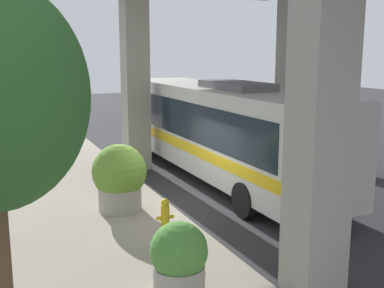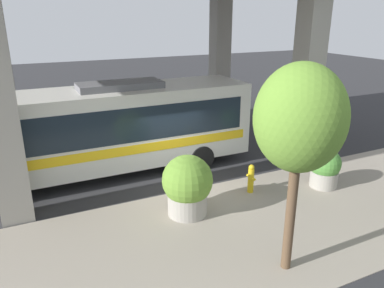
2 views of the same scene
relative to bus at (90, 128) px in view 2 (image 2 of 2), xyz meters
name	(u,v)px [view 2 (image 2 of 2)]	position (x,y,z in m)	size (l,w,h in m)	color
ground_plane	(187,190)	(-2.65, -2.71, -1.91)	(80.00, 80.00, 0.00)	#2D2D30
sidewalk_strip	(231,232)	(-5.65, -2.71, -1.90)	(6.00, 40.00, 0.02)	gray
bus	(90,128)	(0.00, 0.00, 0.00)	(2.70, 12.30, 3.52)	silver
fire_hydrant	(251,179)	(-3.75, -4.62, -1.39)	(0.43, 0.21, 1.04)	gold
planter_front	(187,185)	(-4.15, -2.03, -0.94)	(1.55, 1.55, 1.93)	#9E998E
planter_middle	(325,168)	(-4.47, -7.26, -1.20)	(1.08, 1.08, 1.44)	#9E998E
street_tree_far	(300,120)	(-7.54, -3.12, 1.85)	(2.00, 2.00, 5.00)	brown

